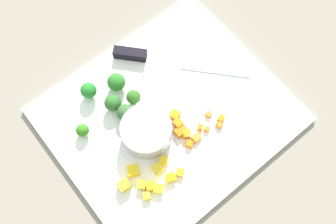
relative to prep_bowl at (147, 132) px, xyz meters
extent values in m
plane|color=gray|center=(-0.06, -0.01, -0.04)|extent=(4.00, 4.00, 0.00)
cube|color=white|center=(-0.06, -0.01, -0.03)|extent=(0.45, 0.39, 0.01)
cylinder|color=#B8B4BE|center=(0.00, 0.00, 0.00)|extent=(0.10, 0.10, 0.05)
cube|color=silver|center=(-0.21, -0.03, -0.02)|extent=(0.12, 0.13, 0.00)
cube|color=black|center=(-0.08, -0.16, -0.01)|extent=(0.06, 0.07, 0.02)
cube|color=orange|center=(-0.10, 0.07, -0.02)|extent=(0.01, 0.01, 0.01)
cube|color=orange|center=(-0.07, 0.00, -0.02)|extent=(0.02, 0.02, 0.02)
cube|color=orange|center=(-0.14, 0.07, -0.02)|extent=(0.02, 0.01, 0.01)
cube|color=orange|center=(-0.12, 0.04, -0.02)|extent=(0.01, 0.01, 0.01)
cube|color=orange|center=(-0.09, 0.05, -0.02)|extent=(0.02, 0.01, 0.01)
cube|color=orange|center=(-0.07, 0.04, -0.02)|extent=(0.02, 0.02, 0.01)
cube|color=orange|center=(-0.06, 0.02, -0.02)|extent=(0.02, 0.02, 0.02)
cube|color=orange|center=(-0.12, 0.07, -0.02)|extent=(0.01, 0.01, 0.01)
cube|color=orange|center=(-0.05, 0.04, -0.02)|extent=(0.02, 0.02, 0.02)
cube|color=orange|center=(-0.05, 0.07, -0.02)|extent=(0.02, 0.02, 0.01)
cube|color=orange|center=(-0.06, 0.05, -0.02)|extent=(0.02, 0.02, 0.02)
cube|color=orange|center=(-0.07, 0.07, -0.02)|extent=(0.02, 0.01, 0.01)
cube|color=yellow|center=(0.06, 0.04, -0.02)|extent=(0.03, 0.03, 0.02)
cube|color=yellow|center=(0.00, 0.10, -0.02)|extent=(0.02, 0.02, 0.01)
cube|color=yellow|center=(0.09, 0.05, -0.01)|extent=(0.02, 0.02, 0.02)
cube|color=yellow|center=(0.02, 0.10, -0.02)|extent=(0.02, 0.02, 0.01)
cube|color=yellow|center=(0.06, 0.08, -0.02)|extent=(0.02, 0.02, 0.02)
cube|color=yellow|center=(0.01, 0.06, -0.02)|extent=(0.02, 0.02, 0.01)
cube|color=yellow|center=(0.03, 0.07, -0.02)|extent=(0.02, 0.02, 0.01)
cube|color=yellow|center=(0.07, 0.09, -0.02)|extent=(0.02, 0.02, 0.01)
cube|color=yellow|center=(0.05, 0.10, -0.02)|extent=(0.02, 0.02, 0.01)
cube|color=yellow|center=(0.07, 0.07, -0.02)|extent=(0.02, 0.02, 0.02)
cylinder|color=#8DBC5E|center=(0.04, -0.14, -0.02)|extent=(0.01, 0.01, 0.01)
sphere|color=#247C29|center=(0.04, -0.14, 0.00)|extent=(0.03, 0.03, 0.03)
cylinder|color=#8AC060|center=(0.02, -0.09, -0.02)|extent=(0.01, 0.01, 0.01)
sphere|color=#2C6626|center=(0.02, -0.09, 0.00)|extent=(0.03, 0.03, 0.03)
cylinder|color=#7FBB60|center=(-0.02, -0.07, -0.02)|extent=(0.01, 0.01, 0.01)
sphere|color=#30671F|center=(-0.02, -0.07, 0.00)|extent=(0.03, 0.03, 0.03)
cylinder|color=#87BD63|center=(0.09, -0.08, -0.02)|extent=(0.01, 0.01, 0.01)
sphere|color=#35791D|center=(0.09, -0.08, -0.01)|extent=(0.03, 0.03, 0.03)
cylinder|color=#93BE68|center=(-0.02, -0.12, -0.02)|extent=(0.01, 0.01, 0.01)
sphere|color=#2B7325|center=(-0.02, -0.12, 0.00)|extent=(0.04, 0.04, 0.04)
cylinder|color=#91AC6D|center=(0.01, -0.06, -0.02)|extent=(0.01, 0.01, 0.01)
sphere|color=#366330|center=(0.01, -0.06, -0.01)|extent=(0.04, 0.04, 0.04)
camera|label=1|loc=(0.10, 0.19, 0.68)|focal=39.80mm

